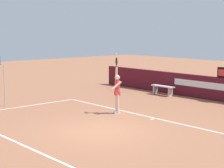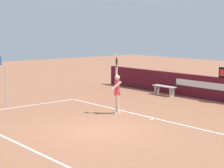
# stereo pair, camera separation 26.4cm
# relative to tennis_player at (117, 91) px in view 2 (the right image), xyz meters

# --- Properties ---
(ground_plane) EXTENTS (60.00, 60.00, 0.00)m
(ground_plane) POSITION_rel_tennis_player_xyz_m (1.70, -2.40, -0.97)
(ground_plane) COLOR #995E41
(court_lines) EXTENTS (11.33, 5.79, 0.00)m
(court_lines) POSITION_rel_tennis_player_xyz_m (1.70, -2.31, -0.97)
(court_lines) COLOR white
(court_lines) RESTS_ON ground
(tennis_player) EXTENTS (0.45, 0.46, 2.36)m
(tennis_player) POSITION_rel_tennis_player_xyz_m (0.00, 0.00, 0.00)
(tennis_player) COLOR beige
(tennis_player) RESTS_ON ground
(tennis_ball) EXTENTS (0.07, 0.07, 0.07)m
(tennis_ball) POSITION_rel_tennis_player_xyz_m (0.25, -0.28, 1.53)
(tennis_ball) COLOR #CBE831
(courtside_bench_near) EXTENTS (1.43, 0.37, 0.51)m
(courtside_bench_near) POSITION_rel_tennis_player_xyz_m (-1.76, 4.92, -0.59)
(courtside_bench_near) COLOR #BAB2B6
(courtside_bench_near) RESTS_ON ground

